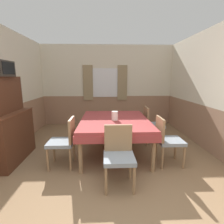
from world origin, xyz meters
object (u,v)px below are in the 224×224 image
chair_right_near (167,139)px  sideboard (8,127)px  dining_table (115,124)px  chair_right_far (151,123)px  chair_left_near (65,140)px  vase (115,116)px  tv (0,69)px  chair_head_near (119,153)px

chair_right_near → sideboard: size_ratio=0.55×
dining_table → chair_right_far: bearing=30.2°
dining_table → chair_left_near: chair_left_near is taller
sideboard → chair_right_far: bearing=15.7°
chair_right_far → vase: size_ratio=4.87×
chair_right_near → vase: size_ratio=4.87×
dining_table → chair_right_near: (0.91, -0.53, -0.14)m
chair_left_near → vase: bearing=-64.1°
chair_right_near → chair_right_far: same height
chair_right_near → tv: bearing=-94.3°
chair_left_near → chair_right_near: bearing=-90.0°
chair_left_near → chair_right_far: same height
sideboard → vase: bearing=5.7°
tv → chair_head_near: bearing=-22.0°
dining_table → tv: 2.30m
dining_table → chair_left_near: 1.07m
chair_head_near → chair_left_near: (-0.91, 0.59, 0.00)m
chair_head_near → sideboard: (-2.00, 0.83, 0.19)m
chair_head_near → tv: tv is taller
chair_right_far → dining_table: bearing=-59.8°
tv → chair_right_near: bearing=-4.3°
chair_right_near → sideboard: sideboard is taller
chair_left_near → dining_table: bearing=-59.8°
sideboard → chair_right_near: bearing=-4.8°
chair_head_near → vase: bearing=-89.9°
chair_head_near → chair_left_near: same height
chair_right_far → chair_left_near: bearing=-59.8°
dining_table → chair_head_near: bearing=-90.0°
chair_head_near → chair_right_far: (0.91, 1.65, 0.00)m
chair_right_far → sideboard: bearing=-74.3°
tv → dining_table: bearing=8.9°
chair_right_near → vase: bearing=-115.8°
dining_table → sideboard: size_ratio=1.14×
vase → chair_right_near: bearing=-25.8°
chair_left_near → chair_head_near: bearing=-122.6°
chair_head_near → chair_right_far: size_ratio=1.00×
chair_head_near → chair_right_far: same height
dining_table → chair_head_near: chair_head_near is taller
chair_right_far → tv: size_ratio=1.88×
chair_right_far → vase: 1.16m
chair_right_near → chair_right_far: (0.00, 1.06, 0.00)m
chair_left_near → chair_right_near: size_ratio=1.00×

